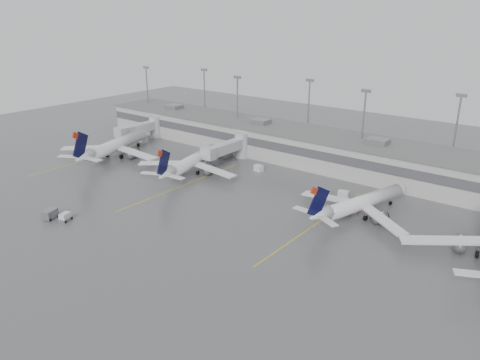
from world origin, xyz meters
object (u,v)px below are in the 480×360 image
Objects in this scene: jet_far_left at (114,145)px; jet_mid_right at (360,203)px; jet_mid_left at (191,162)px; baggage_tug at (65,218)px.

jet_far_left is 70.79m from jet_mid_right.
jet_mid_right is at bearing -12.61° from jet_mid_left.
jet_far_left reaches higher than jet_mid_left.
baggage_tug is at bearing -123.95° from jet_mid_right.
jet_mid_left reaches higher than baggage_tug.
baggage_tug is (26.37, -32.51, -2.79)m from jet_far_left.
baggage_tug is at bearing -103.88° from jet_mid_left.
jet_far_left is 11.47× the size of baggage_tug.
jet_mid_left is 10.37× the size of baggage_tug.
jet_far_left is 1.11× the size of jet_mid_left.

